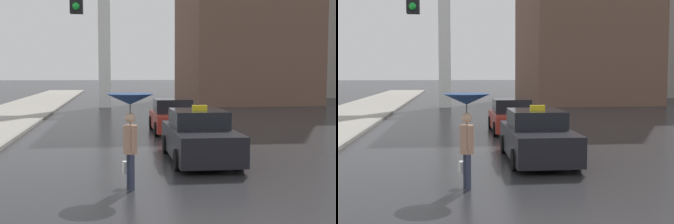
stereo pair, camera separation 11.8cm
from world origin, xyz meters
TOP-DOWN VIEW (x-y plane):
  - taxi at (1.20, 6.65)m, footprint 1.91×4.47m
  - sedan_red at (1.29, 13.48)m, footprint 1.91×4.13m
  - pedestrian_with_umbrella at (-1.02, 3.38)m, footprint 1.09×1.09m

SIDE VIEW (x-z plane):
  - sedan_red at x=1.29m, z-range -0.07..1.40m
  - taxi at x=1.20m, z-range -0.14..1.54m
  - pedestrian_with_umbrella at x=-1.02m, z-range 0.67..2.86m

